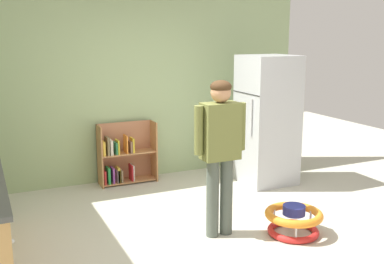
# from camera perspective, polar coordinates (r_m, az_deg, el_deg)

# --- Properties ---
(ground_plane) EXTENTS (12.00, 12.00, 0.00)m
(ground_plane) POSITION_cam_1_polar(r_m,az_deg,el_deg) (4.95, 1.86, -12.80)
(ground_plane) COLOR beige
(ground_plane) RESTS_ON ground
(back_wall) EXTENTS (5.20, 0.06, 2.70)m
(back_wall) POSITION_cam_1_polar(r_m,az_deg,el_deg) (6.69, -7.04, 5.69)
(back_wall) COLOR #9DB581
(back_wall) RESTS_ON ground
(refrigerator) EXTENTS (0.73, 0.68, 1.78)m
(refrigerator) POSITION_cam_1_polar(r_m,az_deg,el_deg) (6.56, 9.14, 1.44)
(refrigerator) COLOR #B7BABF
(refrigerator) RESTS_ON ground
(bookshelf) EXTENTS (0.80, 0.28, 0.85)m
(bookshelf) POSITION_cam_1_polar(r_m,az_deg,el_deg) (6.62, -8.37, -3.06)
(bookshelf) COLOR #B2794A
(bookshelf) RESTS_ON ground
(standing_person) EXTENTS (0.57, 0.22, 1.62)m
(standing_person) POSITION_cam_1_polar(r_m,az_deg,el_deg) (4.72, 3.45, -1.48)
(standing_person) COLOR #4E584E
(standing_person) RESTS_ON ground
(baby_walker) EXTENTS (0.60, 0.60, 0.32)m
(baby_walker) POSITION_cam_1_polar(r_m,az_deg,el_deg) (5.08, 12.27, -10.44)
(baby_walker) COLOR red
(baby_walker) RESTS_ON ground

